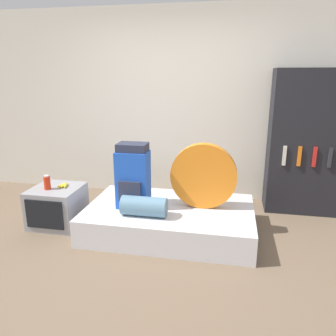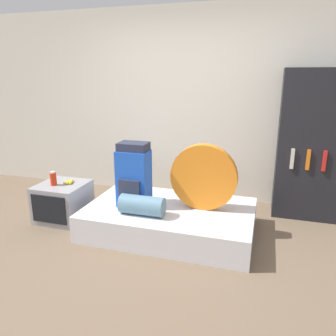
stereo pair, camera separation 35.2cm
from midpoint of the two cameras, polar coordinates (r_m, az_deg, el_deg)
name	(u,v)px [view 2 (the right image)]	position (r m, az deg, el deg)	size (l,w,h in m)	color
ground_plane	(137,256)	(3.33, -2.31, -15.12)	(16.00, 16.00, 0.00)	brown
wall_back	(185,105)	(4.63, 5.12, 10.79)	(8.00, 0.05, 2.60)	silver
bed	(170,219)	(3.72, 3.04, -8.96)	(1.83, 1.14, 0.30)	silver
backpack	(134,175)	(3.60, -3.23, -1.36)	(0.34, 0.27, 0.72)	blue
tent_bag	(204,177)	(3.54, 9.07, -1.64)	(0.72, 0.10, 0.72)	orange
sleeping_roll	(142,205)	(3.43, -1.61, -6.56)	(0.47, 0.21, 0.21)	#5B849E
television	(63,202)	(4.14, -15.52, -5.73)	(0.55, 0.56, 0.45)	#939399
canister	(53,179)	(4.03, -17.03, -1.83)	(0.07, 0.07, 0.17)	red
banana_bunch	(70,182)	(4.07, -14.41, -2.38)	(0.12, 0.16, 0.03)	yellow
bookshelf	(315,146)	(4.38, 26.40, 3.50)	(0.86, 0.46, 1.79)	black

